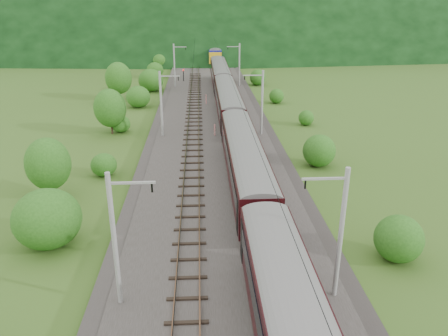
{
  "coord_description": "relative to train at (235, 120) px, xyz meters",
  "views": [
    {
      "loc": [
        -1.42,
        -20.7,
        16.6
      ],
      "look_at": [
        0.53,
        14.69,
        2.6
      ],
      "focal_mm": 35.0,
      "sensor_mm": 36.0,
      "label": 1
    }
  ],
  "objects": [
    {
      "name": "ground",
      "position": [
        -2.4,
        -26.9,
        -3.59
      ],
      "size": [
        600.0,
        600.0,
        0.0
      ],
      "primitive_type": "plane",
      "color": "#38531A",
      "rests_on": "ground"
    },
    {
      "name": "railbed",
      "position": [
        -2.4,
        -16.9,
        -3.44
      ],
      "size": [
        14.0,
        220.0,
        0.3
      ],
      "primitive_type": "cube",
      "color": "#38332D",
      "rests_on": "ground"
    },
    {
      "name": "track_left",
      "position": [
        -4.8,
        -16.9,
        -3.22
      ],
      "size": [
        2.4,
        220.0,
        0.27
      ],
      "color": "brown",
      "rests_on": "railbed"
    },
    {
      "name": "track_right",
      "position": [
        -0.0,
        -16.9,
        -3.22
      ],
      "size": [
        2.4,
        220.0,
        0.27
      ],
      "color": "brown",
      "rests_on": "railbed"
    },
    {
      "name": "catenary_left",
      "position": [
        -8.52,
        5.1,
        0.91
      ],
      "size": [
        2.54,
        192.28,
        8.0
      ],
      "color": "gray",
      "rests_on": "railbed"
    },
    {
      "name": "catenary_right",
      "position": [
        3.72,
        5.1,
        0.91
      ],
      "size": [
        2.54,
        192.28,
        8.0
      ],
      "color": "gray",
      "rests_on": "railbed"
    },
    {
      "name": "overhead_wires",
      "position": [
        -2.4,
        -16.9,
        3.51
      ],
      "size": [
        4.83,
        198.0,
        0.03
      ],
      "color": "black",
      "rests_on": "ground"
    },
    {
      "name": "mountain_main",
      "position": [
        -2.4,
        233.1,
        -3.59
      ],
      "size": [
        504.0,
        360.0,
        244.0
      ],
      "primitive_type": "ellipsoid",
      "color": "black",
      "rests_on": "ground"
    },
    {
      "name": "mountain_ridge",
      "position": [
        -122.4,
        273.1,
        -3.59
      ],
      "size": [
        336.0,
        280.0,
        132.0
      ],
      "primitive_type": "ellipsoid",
      "color": "black",
      "rests_on": "ground"
    },
    {
      "name": "train",
      "position": [
        0.0,
        0.0,
        0.0
      ],
      "size": [
        3.04,
        146.57,
        5.29
      ],
      "color": "black",
      "rests_on": "ground"
    },
    {
      "name": "hazard_post_near",
      "position": [
        -2.87,
        22.06,
        -2.53
      ],
      "size": [
        0.16,
        0.16,
        1.53
      ],
      "primitive_type": "cylinder",
      "color": "red",
      "rests_on": "railbed"
    },
    {
      "name": "hazard_post_far",
      "position": [
        -2.08,
        4.85,
        -2.57
      ],
      "size": [
        0.15,
        0.15,
        1.44
      ],
      "primitive_type": "cylinder",
      "color": "red",
      "rests_on": "railbed"
    },
    {
      "name": "signal",
      "position": [
        -7.16,
        42.78,
        -1.9
      ],
      "size": [
        0.26,
        0.26,
        2.37
      ],
      "color": "black",
      "rests_on": "railbed"
    },
    {
      "name": "vegetation_left",
      "position": [
        -15.5,
        -10.58,
        -0.99
      ],
      "size": [
        12.15,
        142.58,
        6.38
      ],
      "color": "#225316",
      "rests_on": "ground"
    },
    {
      "name": "vegetation_right",
      "position": [
        8.69,
        -11.79,
        -2.25
      ],
      "size": [
        5.62,
        110.1,
        3.04
      ],
      "color": "#225316",
      "rests_on": "ground"
    }
  ]
}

